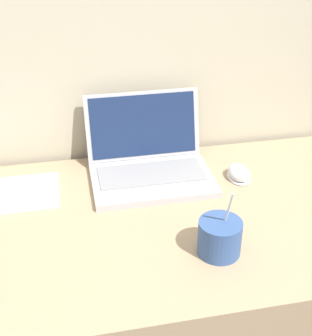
# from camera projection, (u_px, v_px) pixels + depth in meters

# --- Properties ---
(desk) EXTENTS (1.37, 0.72, 0.76)m
(desk) POSITION_uv_depth(u_px,v_px,m) (155.00, 316.00, 1.44)
(desk) COLOR tan
(desk) RESTS_ON ground_plane
(laptop) EXTENTS (0.36, 0.30, 0.23)m
(laptop) POSITION_uv_depth(u_px,v_px,m) (149.00, 160.00, 1.42)
(laptop) COLOR #ADADB2
(laptop) RESTS_ON desk
(drink_cup) EXTENTS (0.10, 0.10, 0.19)m
(drink_cup) POSITION_uv_depth(u_px,v_px,m) (220.00, 237.00, 1.10)
(drink_cup) COLOR #33518C
(drink_cup) RESTS_ON desk
(computer_mouse) EXTENTS (0.07, 0.10, 0.04)m
(computer_mouse) POSITION_uv_depth(u_px,v_px,m) (239.00, 173.00, 1.41)
(computer_mouse) COLOR white
(computer_mouse) RESTS_ON desk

